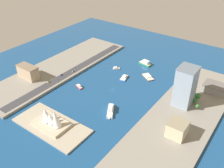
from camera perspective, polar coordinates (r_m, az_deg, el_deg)
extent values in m
plane|color=navy|center=(326.41, 0.07, -1.24)|extent=(440.00, 440.00, 0.00)
cube|color=gray|center=(290.69, 15.94, -7.12)|extent=(70.00, 240.00, 3.08)
cube|color=gray|center=(382.60, -11.85, 3.68)|extent=(70.00, 240.00, 3.08)
cube|color=#A89E89|center=(276.59, -13.65, -9.21)|extent=(84.28, 38.92, 2.00)
cube|color=#38383D|center=(365.76, -9.20, 2.86)|extent=(12.90, 228.00, 0.15)
cube|color=#999EA3|center=(373.21, 1.03, 3.52)|extent=(10.83, 10.79, 1.58)
cone|color=#999EA3|center=(374.10, 1.88, 3.58)|extent=(2.01, 2.01, 1.42)
cube|color=white|center=(372.06, 0.80, 3.76)|extent=(6.16, 6.16, 2.26)
cube|color=beige|center=(372.81, 1.03, 3.63)|extent=(10.40, 10.36, 0.10)
cube|color=red|center=(332.80, -7.52, -0.64)|extent=(13.04, 7.92, 1.80)
cone|color=red|center=(337.89, -8.06, -0.14)|extent=(2.06, 2.06, 1.62)
cube|color=white|center=(331.23, -7.49, -0.39)|extent=(5.11, 4.05, 2.26)
cube|color=beige|center=(332.29, -7.53, -0.50)|extent=(12.52, 7.60, 0.10)
cube|color=#2D8C4C|center=(389.04, 7.54, 4.59)|extent=(20.94, 10.30, 2.63)
cone|color=#2D8C4C|center=(394.89, 6.33, 5.11)|extent=(2.73, 2.73, 2.37)
cube|color=white|center=(386.41, 7.76, 5.01)|extent=(11.08, 7.33, 5.12)
cube|color=beige|center=(388.42, 7.55, 4.76)|extent=(20.11, 9.89, 0.10)
cube|color=brown|center=(355.99, 8.22, 1.61)|extent=(22.49, 19.25, 1.26)
cone|color=brown|center=(348.17, 9.05, 0.78)|extent=(1.57, 1.57, 1.13)
cube|color=white|center=(356.10, 8.15, 1.90)|extent=(13.27, 12.43, 1.75)
cube|color=beige|center=(355.65, 8.23, 1.70)|extent=(21.59, 18.48, 0.10)
cube|color=silver|center=(286.93, -0.36, -6.25)|extent=(18.19, 24.47, 2.87)
cone|color=silver|center=(276.86, -0.61, -7.92)|extent=(3.53, 3.53, 2.58)
cube|color=white|center=(286.50, -0.32, -5.49)|extent=(10.22, 12.98, 3.61)
cube|color=beige|center=(286.01, -0.36, -6.01)|extent=(17.46, 23.49, 0.10)
cube|color=blue|center=(349.55, 2.77, 1.36)|extent=(11.63, 18.02, 1.73)
cone|color=blue|center=(342.45, 2.28, 0.66)|extent=(1.89, 1.89, 1.56)
cube|color=white|center=(349.71, 2.85, 1.73)|extent=(6.53, 8.63, 2.08)
cube|color=beige|center=(349.09, 2.77, 1.49)|extent=(11.17, 17.30, 0.10)
cube|color=#C6B793|center=(258.35, 14.71, -9.97)|extent=(17.94, 18.47, 15.54)
cube|color=gray|center=(253.09, 14.96, -8.59)|extent=(18.66, 19.20, 0.80)
cube|color=gray|center=(341.30, 22.48, -0.87)|extent=(26.77, 20.88, 8.74)
cube|color=slate|center=(338.92, 22.65, -0.19)|extent=(27.85, 21.71, 0.80)
cube|color=tan|center=(360.68, -18.66, 2.57)|extent=(30.00, 14.29, 17.14)
cube|color=#7C6B55|center=(356.59, -18.91, 3.82)|extent=(31.20, 14.86, 0.80)
cube|color=#8C9EB2|center=(294.30, 16.42, -0.62)|extent=(19.95, 22.49, 47.32)
cube|color=slate|center=(282.53, 17.16, 3.49)|extent=(20.75, 23.39, 0.80)
cylinder|color=black|center=(366.61, -8.75, 3.05)|extent=(0.26, 0.65, 0.64)
cylinder|color=black|center=(365.59, -8.57, 2.98)|extent=(0.26, 0.65, 0.64)
cylinder|color=black|center=(364.75, -9.10, 2.85)|extent=(0.26, 0.65, 0.64)
cylinder|color=black|center=(363.72, -8.92, 2.78)|extent=(0.26, 0.65, 0.64)
cube|color=#B7B7BC|center=(365.04, -8.84, 2.95)|extent=(1.90, 4.54, 0.73)
cube|color=#262D38|center=(364.62, -8.87, 3.02)|extent=(1.64, 2.55, 0.46)
cylinder|color=black|center=(356.77, -11.66, 1.86)|extent=(0.26, 0.65, 0.64)
cylinder|color=black|center=(357.79, -11.82, 1.93)|extent=(0.26, 0.65, 0.64)
cylinder|color=black|center=(358.45, -11.31, 2.05)|extent=(0.26, 0.65, 0.64)
cylinder|color=black|center=(359.46, -11.47, 2.13)|extent=(0.26, 0.65, 0.64)
cube|color=blue|center=(357.97, -11.57, 2.03)|extent=(1.81, 4.35, 0.78)
cube|color=#262D38|center=(357.74, -11.56, 2.15)|extent=(1.56, 2.45, 0.64)
cylinder|color=black|center=(344.03, -14.34, 0.26)|extent=(0.26, 0.64, 0.64)
cylinder|color=black|center=(345.18, -14.53, 0.34)|extent=(0.26, 0.64, 0.64)
cylinder|color=black|center=(345.62, -13.99, 0.47)|extent=(0.26, 0.64, 0.64)
cylinder|color=black|center=(346.76, -14.18, 0.55)|extent=(0.26, 0.64, 0.64)
cube|color=yellow|center=(345.26, -14.27, 0.44)|extent=(1.99, 4.24, 0.74)
cube|color=#262D38|center=(345.03, -14.26, 0.55)|extent=(1.73, 2.39, 0.60)
cylinder|color=black|center=(340.03, -12.15, 0.62)|extent=(0.18, 0.18, 5.50)
cube|color=black|center=(338.38, -12.22, 1.09)|extent=(0.36, 0.36, 1.00)
sphere|color=red|center=(338.20, -12.22, 1.14)|extent=(0.24, 0.24, 0.24)
sphere|color=yellow|center=(338.38, -12.22, 1.09)|extent=(0.24, 0.24, 0.24)
sphere|color=green|center=(338.56, -12.21, 1.04)|extent=(0.24, 0.24, 0.24)
cube|color=#BCAD93|center=(274.98, -13.71, -8.82)|extent=(38.75, 24.63, 3.00)
cone|color=white|center=(262.66, -12.79, -7.70)|extent=(11.74, 9.06, 20.65)
cone|color=white|center=(269.97, -13.93, -7.54)|extent=(10.89, 8.46, 14.31)
cone|color=white|center=(273.74, -14.92, -6.81)|extent=(14.15, 11.40, 16.79)
cylinder|color=brown|center=(315.70, 18.88, -3.35)|extent=(0.50, 0.50, 4.47)
sphere|color=#2D7233|center=(312.97, 19.04, -2.61)|extent=(6.88, 6.88, 6.88)
cylinder|color=brown|center=(309.79, 18.38, -4.15)|extent=(0.50, 0.50, 3.08)
sphere|color=#2D7233|center=(307.77, 18.50, -3.61)|extent=(5.17, 5.17, 5.17)
cylinder|color=brown|center=(300.97, 18.85, -5.36)|extent=(0.50, 0.50, 3.73)
sphere|color=#2D7233|center=(298.83, 18.97, -4.79)|extent=(4.63, 4.63, 4.63)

